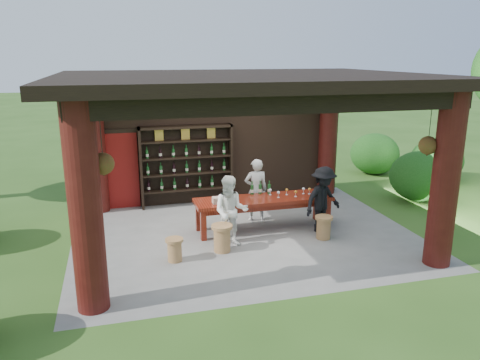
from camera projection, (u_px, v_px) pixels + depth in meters
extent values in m
plane|color=#2D5119|center=(245.00, 234.00, 10.44)|extent=(90.00, 90.00, 0.00)
cube|color=slate|center=(245.00, 236.00, 10.45)|extent=(7.40, 5.90, 0.10)
cube|color=black|center=(217.00, 140.00, 12.57)|extent=(7.00, 0.18, 3.30)
cube|color=maroon|center=(120.00, 171.00, 12.00)|extent=(0.95, 0.06, 2.00)
cylinder|color=#380C0A|center=(85.00, 209.00, 6.98)|extent=(0.50, 0.50, 3.30)
cylinder|color=#380C0A|center=(445.00, 180.00, 8.56)|extent=(0.50, 0.50, 3.30)
cylinder|color=#380C0A|center=(95.00, 147.00, 11.60)|extent=(0.50, 0.50, 3.30)
cylinder|color=#380C0A|center=(328.00, 136.00, 13.18)|extent=(0.50, 0.50, 3.30)
cube|color=black|center=(286.00, 102.00, 7.38)|extent=(6.70, 0.35, 0.35)
cube|color=black|center=(85.00, 94.00, 8.83)|extent=(0.30, 5.20, 0.30)
cube|color=black|center=(381.00, 88.00, 10.41)|extent=(0.30, 5.20, 0.30)
cube|color=black|center=(245.00, 79.00, 9.55)|extent=(7.50, 6.00, 0.20)
cylinder|color=black|center=(101.00, 141.00, 6.99)|extent=(0.01, 0.01, 0.75)
cone|color=black|center=(104.00, 171.00, 7.11)|extent=(0.32, 0.32, 0.18)
sphere|color=#1E5919|center=(103.00, 164.00, 7.08)|extent=(0.34, 0.34, 0.34)
cylinder|color=black|center=(430.00, 127.00, 8.42)|extent=(0.01, 0.01, 0.75)
cone|color=black|center=(427.00, 151.00, 8.54)|extent=(0.32, 0.32, 0.18)
sphere|color=#1E5919|center=(428.00, 145.00, 8.51)|extent=(0.34, 0.34, 0.34)
cube|color=#55160C|center=(264.00, 199.00, 10.57)|extent=(3.13, 0.81, 0.08)
cube|color=#55160C|center=(263.00, 204.00, 10.59)|extent=(2.93, 0.66, 0.12)
cube|color=#55160C|center=(203.00, 225.00, 10.02)|extent=(0.12, 0.12, 0.67)
cube|color=#55160C|center=(327.00, 214.00, 10.74)|extent=(0.12, 0.12, 0.67)
cube|color=#55160C|center=(198.00, 216.00, 10.58)|extent=(0.12, 0.12, 0.67)
cube|color=#55160C|center=(316.00, 206.00, 11.31)|extent=(0.12, 0.12, 0.67)
cylinder|color=olive|center=(222.00, 240.00, 9.47)|extent=(0.34, 0.34, 0.50)
cylinder|color=olive|center=(222.00, 227.00, 9.40)|extent=(0.43, 0.43, 0.07)
cylinder|color=olive|center=(323.00, 229.00, 10.14)|extent=(0.30, 0.30, 0.45)
cylinder|color=olive|center=(324.00, 218.00, 10.08)|extent=(0.38, 0.38, 0.06)
cylinder|color=olive|center=(175.00, 251.00, 9.04)|extent=(0.28, 0.28, 0.41)
cylinder|color=olive|center=(174.00, 240.00, 8.98)|extent=(0.35, 0.35, 0.06)
imported|color=beige|center=(256.00, 190.00, 11.14)|extent=(0.59, 0.42, 1.52)
imported|color=white|center=(231.00, 211.00, 9.64)|extent=(0.85, 0.74, 1.50)
imported|color=black|center=(323.00, 200.00, 10.39)|extent=(1.11, 0.87, 1.51)
cube|color=#BF6672|center=(219.00, 200.00, 10.15)|extent=(0.26, 0.18, 0.14)
ellipsoid|color=#194C14|center=(419.00, 180.00, 12.73)|extent=(1.60, 1.60, 1.36)
ellipsoid|color=#194C14|center=(374.00, 157.00, 15.61)|extent=(1.60, 1.60, 1.36)
ellipsoid|color=#194C14|center=(436.00, 163.00, 14.69)|extent=(1.60, 1.60, 1.36)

